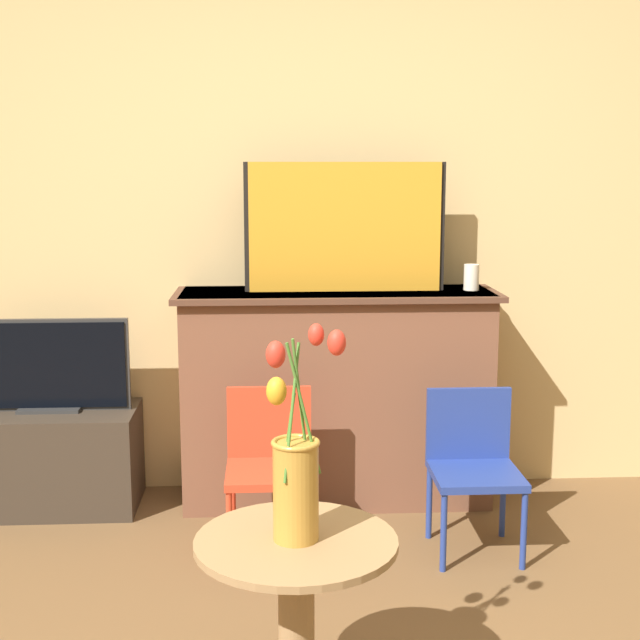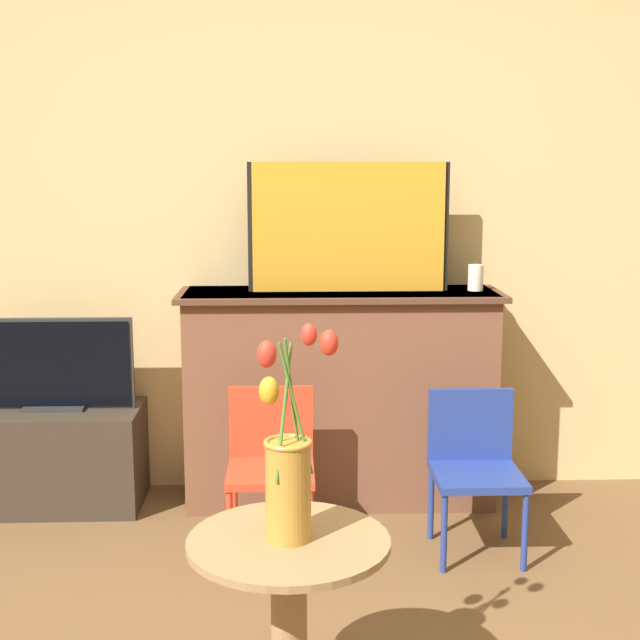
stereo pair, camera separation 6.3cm
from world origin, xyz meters
The scene contains 10 objects.
wall_back centered at (0.00, 2.13, 1.35)m, with size 8.00×0.06×2.70m.
fireplace_mantel centered at (0.13, 1.90, 0.49)m, with size 1.41×0.43×0.95m.
painting centered at (0.16, 1.91, 1.23)m, with size 0.87×0.03×0.56m.
mantel_candle centered at (0.72, 1.90, 1.01)m, with size 0.07×0.07×0.11m.
tv_stand centered at (-1.13, 1.87, 0.22)m, with size 0.74×0.41×0.44m.
tv_monitor centered at (-1.13, 1.88, 0.64)m, with size 0.70×0.12×0.41m.
chair_red centered at (-0.17, 1.42, 0.36)m, with size 0.34×0.34×0.63m.
chair_blue centered at (0.62, 1.35, 0.36)m, with size 0.34×0.34×0.63m.
side_table centered at (-0.10, 0.20, 0.36)m, with size 0.53×0.53×0.56m.
vase_tulips centered at (-0.10, 0.20, 0.74)m, with size 0.20×0.20×0.55m.
Camera 2 is at (-0.10, -1.95, 1.51)m, focal length 50.00 mm.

